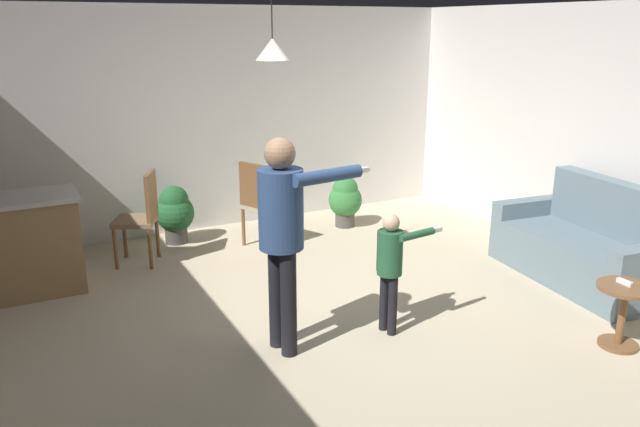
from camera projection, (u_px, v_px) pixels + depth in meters
ground at (343, 325)px, 5.36m from camera, size 7.68×7.68×0.00m
wall_back at (217, 120)px, 7.69m from camera, size 6.40×0.10×2.70m
wall_right at (617, 139)px, 6.37m from camera, size 0.10×6.40×2.70m
couch_floral at (585, 248)px, 6.23m from camera, size 1.04×1.88×1.00m
kitchen_counter at (11, 247)px, 5.83m from camera, size 1.26×0.66×0.95m
side_table_by_couch at (623, 309)px, 4.91m from camera, size 0.44×0.44×0.52m
person_adult at (283, 223)px, 4.65m from camera, size 0.86×0.49×1.69m
person_child at (391, 260)px, 5.06m from camera, size 0.56×0.30×1.03m
dining_chair_by_counter at (142, 214)px, 6.60m from camera, size 0.56×0.56×1.00m
dining_chair_near_wall at (260, 201)px, 7.11m from camera, size 0.56×0.56×1.00m
potted_plant_corner at (345, 199)px, 7.89m from camera, size 0.43×0.43×0.65m
potted_plant_by_wall at (175, 212)px, 7.28m from camera, size 0.45×0.45×0.69m
spare_remote_on_table at (625, 282)px, 4.87m from camera, size 0.04×0.13×0.04m
ceiling_light_pendant at (273, 49)px, 5.80m from camera, size 0.32×0.32×0.55m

